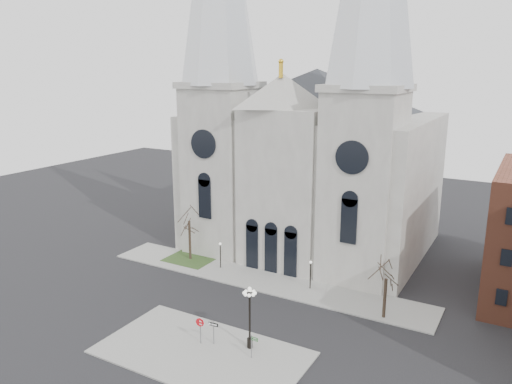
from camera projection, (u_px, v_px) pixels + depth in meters
The scene contains 13 objects.
ground at pixel (207, 320), 49.02m from camera, with size 160.00×160.00×0.00m, color black.
sidewalk_near at pixel (202, 352), 43.34m from camera, with size 18.00×10.00×0.14m, color gray.
sidewalk_far at pixel (261, 279), 58.28m from camera, with size 40.00×6.00×0.14m, color gray.
grass_patch at pixel (190, 259), 64.39m from camera, with size 6.00×5.00×0.18m, color #2A401B.
cathedral at pixel (306, 113), 63.81m from camera, with size 33.00×26.66×54.00m.
tree_left at pixel (189, 218), 63.05m from camera, with size 3.20×3.20×7.50m.
tree_right at pixel (386, 276), 48.33m from camera, with size 3.20×3.20×6.00m.
ped_lamp_left at pixel (220, 251), 61.03m from camera, with size 0.32×0.32×3.26m.
ped_lamp_right at pixel (311, 270), 55.27m from camera, with size 0.32×0.32×3.26m.
stop_sign at pixel (200, 325), 44.25m from camera, with size 0.89×0.23×2.52m.
globe_lamp at pixel (250, 310), 43.11m from camera, with size 1.57×1.57×5.79m.
one_way_sign at pixel (214, 329), 44.21m from camera, with size 0.96×0.12×2.19m.
street_name_sign at pixel (252, 345), 42.10m from camera, with size 0.67×0.09×2.11m.
Camera 1 is at (26.19, -36.28, 24.15)m, focal length 35.00 mm.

